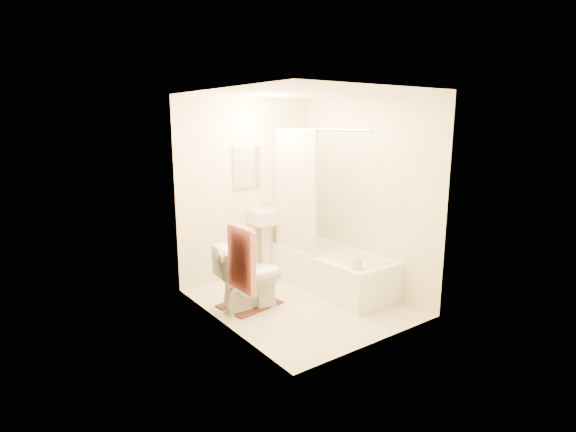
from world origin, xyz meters
TOP-DOWN VIEW (x-y plane):
  - floor at (0.00, 0.00)m, footprint 2.40×2.40m
  - ceiling at (0.00, 0.00)m, footprint 2.40×2.40m
  - wall_back at (0.00, 1.20)m, footprint 2.00×0.02m
  - wall_left at (-1.00, 0.00)m, footprint 0.02×2.40m
  - wall_right at (1.00, 0.00)m, footprint 0.02×2.40m
  - mirror at (0.00, 1.18)m, footprint 0.40×0.03m
  - curtain_rod at (0.30, 0.10)m, footprint 0.03×1.70m
  - shower_curtain at (0.30, 0.50)m, footprint 0.04×0.80m
  - towel_bar at (-0.96, -0.25)m, footprint 0.02×0.60m
  - towel at (-0.93, -0.25)m, footprint 0.06×0.45m
  - toilet_paper at (-0.93, 0.12)m, footprint 0.11×0.12m
  - toilet at (-0.56, 0.21)m, footprint 0.81×0.51m
  - sink at (0.24, 1.06)m, footprint 0.56×0.46m
  - bathtub at (0.63, 0.15)m, footprint 0.74×1.68m
  - bath_mat at (-0.53, 0.28)m, footprint 0.71×0.58m
  - soap_bottle at (0.40, -0.52)m, footprint 0.10×0.11m
  - scrub_brush at (0.57, 0.78)m, footprint 0.12×0.19m

SIDE VIEW (x-z plane):
  - floor at x=0.00m, z-range 0.00..0.00m
  - bath_mat at x=-0.53m, z-range 0.00..0.02m
  - bathtub at x=0.63m, z-range 0.00..0.47m
  - toilet at x=-0.56m, z-range 0.00..0.76m
  - scrub_brush at x=0.57m, z-range 0.47..0.51m
  - sink at x=0.24m, z-range 0.00..1.01m
  - soap_bottle at x=0.40m, z-range 0.47..0.65m
  - toilet_paper at x=-0.93m, z-range 0.64..0.76m
  - towel at x=-0.93m, z-range 0.45..1.11m
  - towel_bar at x=-0.96m, z-range 1.09..1.11m
  - wall_back at x=0.00m, z-range 0.00..2.40m
  - wall_left at x=-1.00m, z-range 0.00..2.40m
  - wall_right at x=1.00m, z-range 0.00..2.40m
  - shower_curtain at x=0.30m, z-range 0.44..2.00m
  - mirror at x=0.00m, z-range 1.23..1.77m
  - curtain_rod at x=0.30m, z-range 1.98..2.02m
  - ceiling at x=0.00m, z-range 2.40..2.40m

